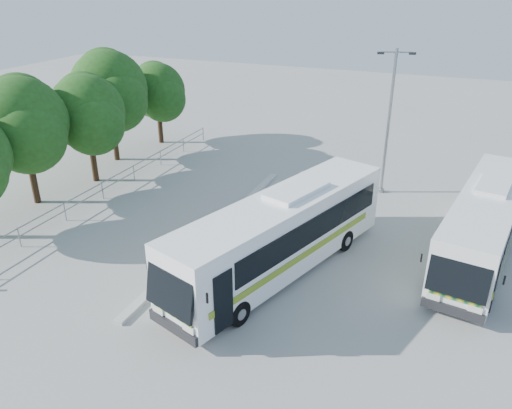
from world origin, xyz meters
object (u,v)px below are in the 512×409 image
at_px(tree_far_e, 158,91).
at_px(lamppost, 389,117).
at_px(coach_adjacent, 485,223).
at_px(tree_far_b, 23,123).
at_px(tree_far_d, 110,89).
at_px(coach_main, 281,233).
at_px(tree_far_c, 88,113).

relative_size(tree_far_e, lamppost, 0.73).
bearing_deg(coach_adjacent, tree_far_e, 167.19).
xyz_separation_m(tree_far_b, tree_far_d, (-0.30, 7.60, 0.25)).
bearing_deg(coach_main, tree_far_e, 155.23).
distance_m(tree_far_d, tree_far_e, 4.65).
xyz_separation_m(tree_far_c, lamppost, (16.51, 4.97, 0.22)).
distance_m(tree_far_b, tree_far_c, 4.01).
xyz_separation_m(tree_far_b, tree_far_c, (0.89, 3.90, -0.31)).
distance_m(coach_main, coach_adjacent, 9.06).
relative_size(tree_far_b, lamppost, 0.86).
xyz_separation_m(tree_far_d, coach_main, (15.20, -9.09, -2.98)).
bearing_deg(lamppost, tree_far_b, -169.59).
xyz_separation_m(tree_far_b, tree_far_e, (0.39, 12.10, -0.68)).
bearing_deg(tree_far_e, tree_far_c, -86.46).
relative_size(coach_adjacent, lamppost, 1.40).
distance_m(tree_far_c, coach_main, 15.21).
bearing_deg(tree_far_e, tree_far_d, -98.63).
xyz_separation_m(tree_far_d, tree_far_e, (0.68, 4.50, -0.93)).
bearing_deg(coach_adjacent, lamppost, 141.80).
distance_m(coach_adjacent, lamppost, 8.34).
distance_m(tree_far_b, tree_far_e, 12.13).
height_order(tree_far_b, coach_main, tree_far_b).
bearing_deg(tree_far_c, lamppost, 16.74).
distance_m(tree_far_d, coach_adjacent, 23.67).
relative_size(tree_far_d, coach_main, 0.60).
xyz_separation_m(coach_main, coach_adjacent, (7.83, 4.57, -0.14)).
xyz_separation_m(tree_far_c, tree_far_e, (-0.51, 8.20, -0.37)).
relative_size(tree_far_c, coach_adjacent, 0.57).
relative_size(tree_far_b, coach_adjacent, 0.61).
bearing_deg(tree_far_e, coach_main, -43.11).
distance_m(tree_far_b, coach_main, 15.23).
distance_m(tree_far_c, tree_far_d, 3.93).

